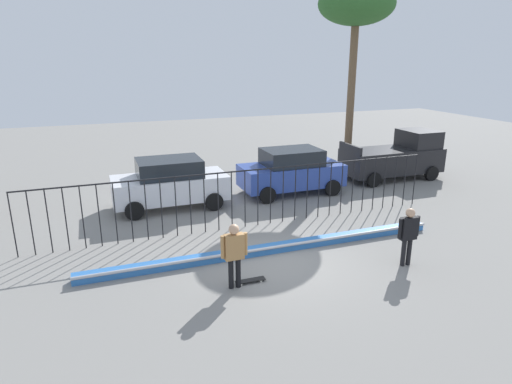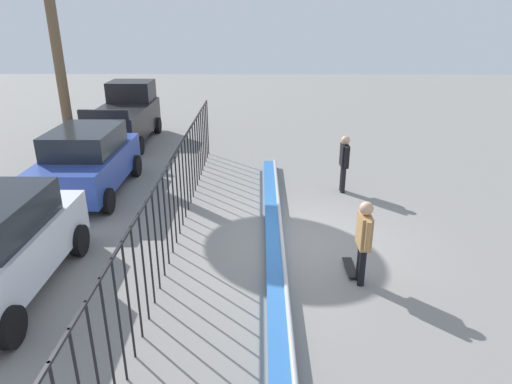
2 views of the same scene
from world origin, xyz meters
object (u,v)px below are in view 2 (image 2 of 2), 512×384
Objects in this scene: camera_operator at (344,159)px; skateboard at (350,267)px; pickup_truck at (125,116)px; skateboarder at (364,235)px; parked_car_blue at (88,161)px.

skateboard is at bearing -9.08° from camera_operator.
skateboard is 0.17× the size of pickup_truck.
pickup_truck reaches higher than skateboard.
skateboard is (0.45, 0.11, -0.97)m from skateboarder.
skateboard is at bearing -145.94° from pickup_truck.
skateboard is 8.07m from parked_car_blue.
parked_car_blue is (4.72, 6.89, -0.05)m from skateboarder.
skateboarder is 2.14× the size of skateboard.
parked_car_blue is 5.66m from pickup_truck.
camera_operator is at bearing 7.31° from skateboarder.
skateboard is at bearing 25.74° from skateboarder.
camera_operator is 0.39× the size of parked_car_blue.
pickup_truck reaches higher than parked_car_blue.
pickup_truck is at bearing 7.28° from parked_car_blue.
parked_car_blue is at bearing -90.71° from camera_operator.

